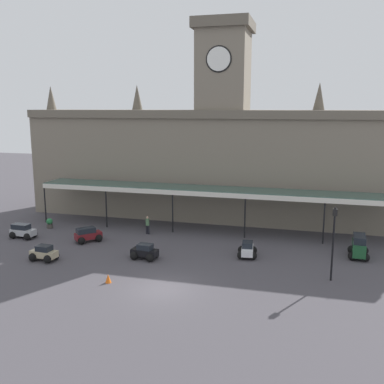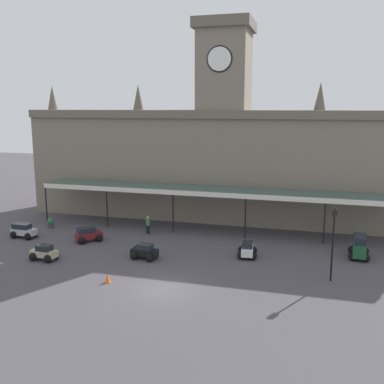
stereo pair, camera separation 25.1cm
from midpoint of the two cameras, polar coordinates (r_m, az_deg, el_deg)
name	(u,v)px [view 2 (the right image)]	position (r m, az deg, el deg)	size (l,w,h in m)	color
ground_plane	(163,289)	(28.83, -3.60, -12.51)	(140.00, 140.00, 0.00)	#464348
station_building	(223,158)	(45.10, 4.25, 4.49)	(41.05, 5.83, 19.77)	slate
entrance_canopy	(212,190)	(40.50, 2.77, 0.25)	(33.76, 3.26, 4.09)	#38564C
car_white_sedan	(247,251)	(34.67, 7.43, -7.57)	(1.66, 2.13, 1.19)	silver
car_black_sedan	(145,252)	(34.14, -5.98, -7.84)	(2.12, 1.63, 1.19)	black
car_green_van	(359,248)	(36.49, 21.12, -6.78)	(1.68, 2.45, 1.77)	#1E512D
car_silver_estate	(24,231)	(41.98, -20.91, -4.82)	(2.30, 1.63, 1.27)	#B2B5BA
car_beige_sedan	(44,254)	(35.49, -18.49, -7.62)	(2.11, 1.62, 1.19)	tan
car_maroon_estate	(88,235)	(39.14, -13.17, -5.50)	(2.35, 2.39, 1.27)	maroon
pedestrian_crossing_forecourt	(148,224)	(40.45, -5.57, -4.21)	(0.38, 0.34, 1.67)	black
victorian_lamppost	(333,236)	(30.49, 18.14, -5.44)	(0.30, 0.30, 5.08)	black
traffic_cone	(108,278)	(30.19, -10.69, -10.97)	(0.40, 0.40, 0.59)	orange
planter_near_kerb	(50,223)	(44.49, -17.79, -3.84)	(0.60, 0.60, 0.96)	#47423D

